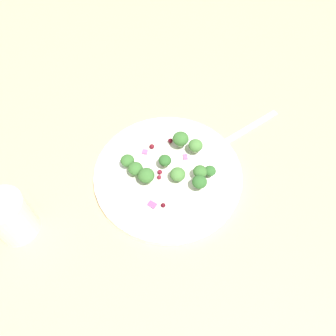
# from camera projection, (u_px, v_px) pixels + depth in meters

# --- Properties ---
(ground_plane) EXTENTS (1.80, 1.80, 0.02)m
(ground_plane) POSITION_uv_depth(u_px,v_px,m) (159.00, 192.00, 0.62)
(ground_plane) COLOR tan
(plate) EXTENTS (0.27, 0.27, 0.02)m
(plate) POSITION_uv_depth(u_px,v_px,m) (168.00, 174.00, 0.62)
(plate) COLOR white
(plate) RESTS_ON ground_plane
(dressing_pool) EXTENTS (0.16, 0.16, 0.00)m
(dressing_pool) POSITION_uv_depth(u_px,v_px,m) (168.00, 172.00, 0.62)
(dressing_pool) COLOR white
(dressing_pool) RESTS_ON plate
(broccoli_floret_0) EXTENTS (0.02, 0.02, 0.02)m
(broccoli_floret_0) POSITION_uv_depth(u_px,v_px,m) (200.00, 172.00, 0.59)
(broccoli_floret_0) COLOR #ADD18E
(broccoli_floret_0) RESTS_ON plate
(broccoli_floret_1) EXTENTS (0.03, 0.03, 0.03)m
(broccoli_floret_1) POSITION_uv_depth(u_px,v_px,m) (146.00, 176.00, 0.59)
(broccoli_floret_1) COLOR #9EC684
(broccoli_floret_1) RESTS_ON plate
(broccoli_floret_2) EXTENTS (0.03, 0.03, 0.03)m
(broccoli_floret_2) POSITION_uv_depth(u_px,v_px,m) (196.00, 146.00, 0.62)
(broccoli_floret_2) COLOR #ADD18E
(broccoli_floret_2) RESTS_ON plate
(broccoli_floret_3) EXTENTS (0.03, 0.03, 0.03)m
(broccoli_floret_3) POSITION_uv_depth(u_px,v_px,m) (199.00, 183.00, 0.58)
(broccoli_floret_3) COLOR #8EB77A
(broccoli_floret_3) RESTS_ON plate
(broccoli_floret_4) EXTENTS (0.02, 0.02, 0.02)m
(broccoli_floret_4) POSITION_uv_depth(u_px,v_px,m) (210.00, 171.00, 0.60)
(broccoli_floret_4) COLOR #8EB77A
(broccoli_floret_4) RESTS_ON plate
(broccoli_floret_5) EXTENTS (0.03, 0.03, 0.03)m
(broccoli_floret_5) POSITION_uv_depth(u_px,v_px,m) (181.00, 139.00, 0.63)
(broccoli_floret_5) COLOR #8EB77A
(broccoli_floret_5) RESTS_ON plate
(broccoli_floret_6) EXTENTS (0.03, 0.03, 0.03)m
(broccoli_floret_6) POSITION_uv_depth(u_px,v_px,m) (178.00, 175.00, 0.59)
(broccoli_floret_6) COLOR #8EB77A
(broccoli_floret_6) RESTS_ON plate
(broccoli_floret_7) EXTENTS (0.03, 0.03, 0.03)m
(broccoli_floret_7) POSITION_uv_depth(u_px,v_px,m) (136.00, 169.00, 0.60)
(broccoli_floret_7) COLOR #9EC684
(broccoli_floret_7) RESTS_ON plate
(broccoli_floret_8) EXTENTS (0.02, 0.02, 0.03)m
(broccoli_floret_8) POSITION_uv_depth(u_px,v_px,m) (127.00, 161.00, 0.61)
(broccoli_floret_8) COLOR #8EB77A
(broccoli_floret_8) RESTS_ON plate
(broccoli_floret_9) EXTENTS (0.02, 0.02, 0.02)m
(broccoli_floret_9) POSITION_uv_depth(u_px,v_px,m) (165.00, 161.00, 0.61)
(broccoli_floret_9) COLOR #9EC684
(broccoli_floret_9) RESTS_ON plate
(cranberry_0) EXTENTS (0.01, 0.01, 0.01)m
(cranberry_0) POSITION_uv_depth(u_px,v_px,m) (170.00, 141.00, 0.65)
(cranberry_0) COLOR #4C0A14
(cranberry_0) RESTS_ON plate
(cranberry_1) EXTENTS (0.01, 0.01, 0.01)m
(cranberry_1) POSITION_uv_depth(u_px,v_px,m) (162.00, 172.00, 0.61)
(cranberry_1) COLOR maroon
(cranberry_1) RESTS_ON plate
(cranberry_2) EXTENTS (0.01, 0.01, 0.01)m
(cranberry_2) POSITION_uv_depth(u_px,v_px,m) (152.00, 147.00, 0.64)
(cranberry_2) COLOR maroon
(cranberry_2) RESTS_ON plate
(cranberry_3) EXTENTS (0.01, 0.01, 0.01)m
(cranberry_3) POSITION_uv_depth(u_px,v_px,m) (163.00, 205.00, 0.57)
(cranberry_3) COLOR #4C0A14
(cranberry_3) RESTS_ON plate
(cranberry_4) EXTENTS (0.01, 0.01, 0.01)m
(cranberry_4) POSITION_uv_depth(u_px,v_px,m) (161.00, 177.00, 0.60)
(cranberry_4) COLOR maroon
(cranberry_4) RESTS_ON plate
(onion_bit_0) EXTENTS (0.02, 0.02, 0.01)m
(onion_bit_0) POSITION_uv_depth(u_px,v_px,m) (152.00, 205.00, 0.58)
(onion_bit_0) COLOR #934C84
(onion_bit_0) RESTS_ON plate
(onion_bit_1) EXTENTS (0.01, 0.01, 0.00)m
(onion_bit_1) POSITION_uv_depth(u_px,v_px,m) (185.00, 157.00, 0.63)
(onion_bit_1) COLOR #A35B93
(onion_bit_1) RESTS_ON plate
(onion_bit_2) EXTENTS (0.01, 0.01, 0.00)m
(onion_bit_2) POSITION_uv_depth(u_px,v_px,m) (145.00, 152.00, 0.64)
(onion_bit_2) COLOR #A35B93
(onion_bit_2) RESTS_ON plate
(fork) EXTENTS (0.15, 0.13, 0.01)m
(fork) POSITION_uv_depth(u_px,v_px,m) (238.00, 135.00, 0.68)
(fork) COLOR silver
(fork) RESTS_ON ground_plane
(water_glass) EXTENTS (0.07, 0.07, 0.09)m
(water_glass) POSITION_uv_depth(u_px,v_px,m) (10.00, 217.00, 0.53)
(water_glass) COLOR silver
(water_glass) RESTS_ON ground_plane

